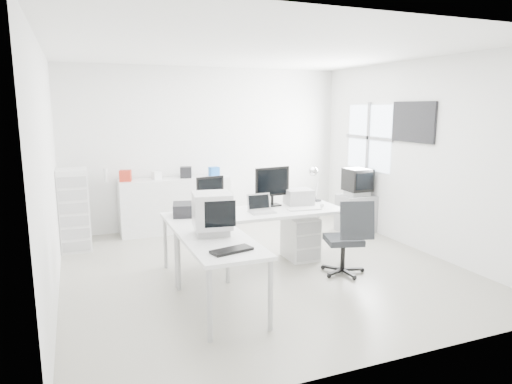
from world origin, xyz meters
name	(u,v)px	position (x,y,z in m)	size (l,w,h in m)	color
floor	(262,268)	(0.00, 0.00, 0.00)	(5.00, 5.00, 0.01)	#B3B2A1
ceiling	(262,50)	(0.00, 0.00, 2.80)	(5.00, 5.00, 0.01)	white
back_wall	(208,148)	(0.00, 2.50, 1.40)	(5.00, 0.02, 2.80)	silver
left_wall	(48,175)	(-2.50, 0.00, 1.40)	(0.02, 5.00, 2.80)	silver
right_wall	(417,156)	(2.50, 0.00, 1.40)	(0.02, 5.00, 2.80)	silver
window	(369,138)	(2.48, 1.20, 1.60)	(0.02, 1.20, 1.10)	white
wall_picture	(413,122)	(2.47, 0.10, 1.90)	(0.04, 0.90, 0.60)	black
main_desk	(256,239)	(-0.03, 0.13, 0.38)	(2.40, 0.80, 0.75)	silver
side_desk	(220,275)	(-0.88, -0.97, 0.38)	(0.70, 1.40, 0.75)	silver
drawer_pedestal	(300,238)	(0.67, 0.18, 0.30)	(0.40, 0.50, 0.60)	silver
inkjet_printer	(191,209)	(-0.88, 0.23, 0.83)	(0.45, 0.35, 0.16)	black
lcd_monitor_small	(210,193)	(-0.58, 0.38, 0.99)	(0.38, 0.22, 0.48)	black
lcd_monitor_large	(272,186)	(0.32, 0.38, 1.03)	(0.53, 0.21, 0.56)	black
laptop	(262,205)	(0.02, 0.03, 0.85)	(0.31, 0.32, 0.20)	#B7B7BA
white_keyboard	(304,209)	(0.62, -0.02, 0.76)	(0.45, 0.14, 0.02)	silver
white_mouse	(322,205)	(0.92, 0.03, 0.78)	(0.06, 0.06, 0.06)	silver
laser_printer	(299,197)	(0.72, 0.35, 0.86)	(0.37, 0.32, 0.21)	#9E9E9E
desk_lamp	(318,186)	(1.07, 0.43, 0.97)	(0.15, 0.15, 0.44)	silver
crt_monitor	(212,212)	(-0.88, -0.72, 1.00)	(0.43, 0.43, 0.49)	#B7B7BA
black_keyboard	(232,250)	(-0.88, -1.37, 0.76)	(0.41, 0.16, 0.03)	black
office_chair	(343,236)	(0.90, -0.56, 0.50)	(0.57, 0.57, 0.99)	#2A2D2F
tv_cabinet	(356,213)	(2.22, 1.10, 0.32)	(0.58, 0.48, 0.63)	gray
crt_tv	(357,182)	(2.22, 1.10, 0.86)	(0.50, 0.48, 0.45)	black
sideboard	(175,205)	(-0.67, 2.24, 0.46)	(1.85, 0.46, 0.93)	silver
clutter_box_a	(125,176)	(-1.47, 2.24, 1.02)	(0.18, 0.16, 0.18)	#AB2818
clutter_box_b	(156,175)	(-0.97, 2.24, 1.00)	(0.14, 0.12, 0.14)	silver
clutter_box_c	(186,172)	(-0.47, 2.24, 1.02)	(0.19, 0.17, 0.19)	black
clutter_box_d	(214,172)	(0.03, 2.24, 1.01)	(0.16, 0.14, 0.16)	#195BB2
clutter_bottle	(106,175)	(-1.77, 2.28, 1.04)	(0.07, 0.07, 0.22)	silver
filing_cabinet	(74,210)	(-2.28, 1.79, 0.61)	(0.43, 0.51, 1.22)	silver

